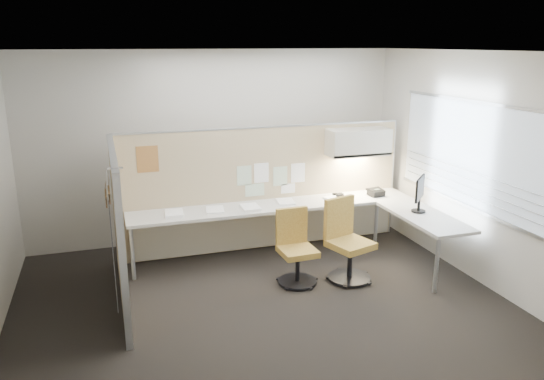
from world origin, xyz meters
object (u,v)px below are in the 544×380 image
object	(u,v)px
desk	(301,214)
chair_left	(296,249)
monitor	(420,192)
phone	(376,192)
chair_right	(346,243)

from	to	relation	value
desk	chair_left	distance (m)	0.88
desk	chair_left	xyz separation A→B (m)	(-0.36, -0.78, -0.18)
monitor	phone	bearing A→B (deg)	55.29
chair_right	chair_left	bearing A→B (deg)	153.47
chair_right	monitor	xyz separation A→B (m)	(1.09, 0.13, 0.53)
desk	chair_right	distance (m)	0.93
chair_left	monitor	bearing A→B (deg)	-1.33
chair_left	chair_right	distance (m)	0.65
chair_right	monitor	bearing A→B (deg)	-10.89
desk	chair_left	world-z (taller)	chair_left
desk	phone	bearing A→B (deg)	4.86
chair_left	monitor	world-z (taller)	monitor
desk	phone	world-z (taller)	phone
phone	desk	bearing A→B (deg)	175.99
monitor	phone	size ratio (longest dim) A/B	2.01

